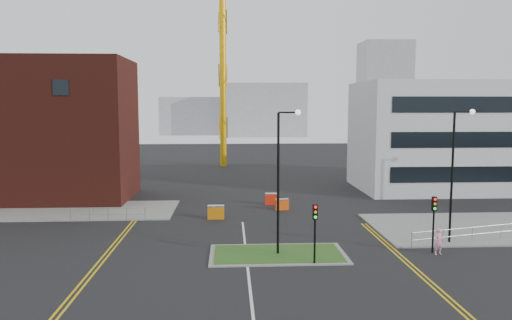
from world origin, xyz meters
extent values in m
plane|color=black|center=(0.00, 0.00, 0.00)|extent=(200.00, 200.00, 0.00)
cube|color=slate|center=(-20.00, 22.00, 0.06)|extent=(28.00, 8.00, 0.12)
cube|color=slate|center=(2.00, 8.00, 0.04)|extent=(8.60, 4.60, 0.08)
cube|color=#204517|center=(2.00, 8.00, 0.06)|extent=(8.00, 4.00, 0.12)
cube|color=#4E1B13|center=(-20.00, 28.00, 7.00)|extent=(18.00, 10.00, 14.00)
cube|color=black|center=(-16.00, 22.98, 11.00)|extent=(1.40, 0.10, 1.40)
cube|color=silver|center=(26.00, 32.00, 6.00)|extent=(25.00, 12.00, 12.00)
cube|color=black|center=(26.00, 25.98, 2.50)|extent=(22.00, 0.10, 1.60)
cube|color=black|center=(26.00, 25.98, 6.00)|extent=(22.00, 0.10, 1.60)
cube|color=black|center=(26.00, 25.98, 9.50)|extent=(22.00, 0.10, 1.60)
cylinder|color=#E6A70D|center=(-2.00, 55.00, 17.15)|extent=(1.00, 1.00, 34.30)
cylinder|color=black|center=(2.00, 8.00, 4.50)|extent=(0.16, 0.16, 9.00)
cylinder|color=black|center=(2.60, 8.00, 9.00)|extent=(1.20, 0.10, 0.10)
sphere|color=silver|center=(3.20, 8.00, 9.00)|extent=(0.36, 0.36, 0.36)
cylinder|color=black|center=(14.00, 10.00, 4.50)|extent=(0.16, 0.16, 9.00)
cylinder|color=black|center=(14.60, 10.00, 9.00)|extent=(1.20, 0.10, 0.10)
sphere|color=silver|center=(15.20, 10.00, 9.00)|extent=(0.36, 0.36, 0.36)
cylinder|color=black|center=(4.00, 6.00, 1.50)|extent=(0.12, 0.12, 3.00)
cube|color=black|center=(4.00, 6.00, 3.20)|extent=(0.28, 0.22, 0.90)
sphere|color=red|center=(4.00, 5.87, 3.50)|extent=(0.18, 0.18, 0.18)
sphere|color=orange|center=(4.00, 5.87, 3.20)|extent=(0.18, 0.18, 0.18)
sphere|color=#0CCC33|center=(4.00, 5.87, 2.90)|extent=(0.18, 0.18, 0.18)
cylinder|color=black|center=(12.00, 8.00, 1.50)|extent=(0.12, 0.12, 3.00)
cube|color=black|center=(12.00, 8.00, 3.20)|extent=(0.28, 0.22, 0.90)
sphere|color=red|center=(12.00, 7.87, 3.50)|extent=(0.18, 0.18, 0.18)
sphere|color=orange|center=(12.00, 7.87, 3.20)|extent=(0.18, 0.18, 0.18)
sphere|color=#0CCC33|center=(12.00, 7.87, 2.90)|extent=(0.18, 0.18, 0.18)
cylinder|color=gray|center=(-11.00, 18.00, 1.05)|extent=(6.00, 0.04, 0.04)
cylinder|color=gray|center=(-11.00, 18.00, 0.55)|extent=(6.00, 0.04, 0.04)
cylinder|color=gray|center=(-14.00, 18.00, 0.55)|extent=(0.05, 0.05, 1.10)
cylinder|color=gray|center=(-8.00, 18.00, 0.55)|extent=(0.05, 0.05, 1.10)
cylinder|color=gray|center=(11.00, 9.00, 0.55)|extent=(0.05, 0.05, 1.10)
cube|color=silver|center=(0.00, 2.00, 0.01)|extent=(0.15, 30.00, 0.01)
cube|color=gold|center=(-9.00, 10.00, 0.01)|extent=(0.12, 24.00, 0.01)
cube|color=gold|center=(-8.70, 10.00, 0.01)|extent=(0.12, 24.00, 0.01)
cube|color=gold|center=(9.50, 6.00, 0.01)|extent=(0.12, 20.00, 0.01)
cube|color=gold|center=(9.80, 6.00, 0.01)|extent=(0.12, 20.00, 0.01)
cube|color=gray|center=(-40.00, 120.00, 11.00)|extent=(18.00, 12.00, 22.00)
cube|color=gray|center=(10.00, 130.00, 8.00)|extent=(24.00, 12.00, 16.00)
cube|color=gray|center=(45.00, 125.00, 14.00)|extent=(14.00, 12.00, 28.00)
cube|color=gray|center=(-8.00, 140.00, 6.00)|extent=(30.00, 12.00, 12.00)
imported|color=#F59FB7|center=(12.21, 7.58, 0.85)|extent=(0.69, 0.52, 1.70)
cube|color=#C96C0B|center=(-2.19, 18.28, 0.57)|extent=(1.37, 0.46, 1.14)
cube|color=silver|center=(-2.19, 18.28, 1.09)|extent=(1.37, 0.46, 0.14)
cube|color=red|center=(3.00, 24.00, 0.55)|extent=(1.35, 0.51, 1.11)
cube|color=silver|center=(3.00, 24.00, 1.05)|extent=(1.35, 0.51, 0.13)
cube|color=#E74A0C|center=(3.69, 21.58, 0.50)|extent=(1.25, 0.60, 1.00)
cube|color=silver|center=(3.69, 21.58, 0.95)|extent=(1.25, 0.60, 0.12)
camera|label=1|loc=(-1.00, -22.62, 9.44)|focal=35.00mm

